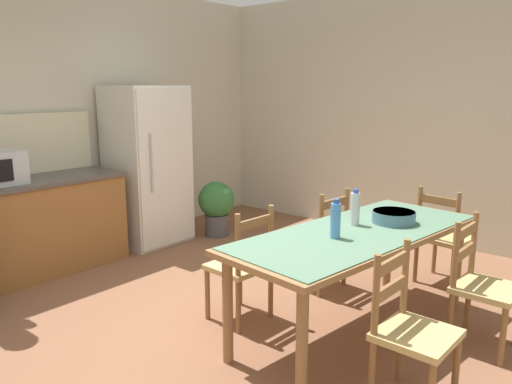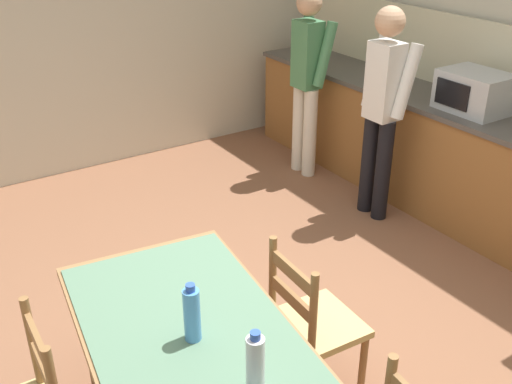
{
  "view_description": "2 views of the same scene",
  "coord_description": "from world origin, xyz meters",
  "px_view_note": "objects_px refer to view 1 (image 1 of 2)",
  "views": [
    {
      "loc": [
        -2.41,
        -2.38,
        1.79
      ],
      "look_at": [
        0.28,
        -0.14,
        1.05
      ],
      "focal_mm": 35.0,
      "sensor_mm": 36.0,
      "label": 1
    },
    {
      "loc": [
        2.19,
        -1.55,
        2.44
      ],
      "look_at": [
        -0.08,
        -0.07,
        1.06
      ],
      "focal_mm": 42.0,
      "sensor_mm": 36.0,
      "label": 2
    }
  ],
  "objects_px": {
    "bottle_near_centre": "(335,220)",
    "chair_side_near_right": "(482,286)",
    "chair_side_far_left": "(242,266)",
    "chair_head_end": "(443,238)",
    "potted_plant": "(216,205)",
    "dining_table": "(357,241)",
    "chair_side_near_left": "(410,331)",
    "chair_side_far_right": "(321,240)",
    "serving_bowl": "(394,216)",
    "refrigerator": "(148,166)",
    "bottle_off_centre": "(355,208)"
  },
  "relations": [
    {
      "from": "chair_side_far_right",
      "to": "chair_head_end",
      "type": "bearing_deg",
      "value": 139.23
    },
    {
      "from": "serving_bowl",
      "to": "chair_side_near_right",
      "type": "bearing_deg",
      "value": -87.99
    },
    {
      "from": "chair_side_near_left",
      "to": "potted_plant",
      "type": "distance_m",
      "value": 3.57
    },
    {
      "from": "serving_bowl",
      "to": "chair_side_near_right",
      "type": "height_order",
      "value": "chair_side_near_right"
    },
    {
      "from": "potted_plant",
      "to": "chair_head_end",
      "type": "bearing_deg",
      "value": -85.28
    },
    {
      "from": "chair_side_far_left",
      "to": "chair_side_near_left",
      "type": "bearing_deg",
      "value": 85.98
    },
    {
      "from": "serving_bowl",
      "to": "chair_head_end",
      "type": "distance_m",
      "value": 1.05
    },
    {
      "from": "refrigerator",
      "to": "chair_side_near_left",
      "type": "height_order",
      "value": "refrigerator"
    },
    {
      "from": "chair_side_near_left",
      "to": "chair_side_near_right",
      "type": "height_order",
      "value": "same"
    },
    {
      "from": "bottle_off_centre",
      "to": "chair_head_end",
      "type": "bearing_deg",
      "value": -11.66
    },
    {
      "from": "chair_side_far_left",
      "to": "chair_head_end",
      "type": "xyz_separation_m",
      "value": [
        1.71,
        -0.92,
        0.0
      ]
    },
    {
      "from": "dining_table",
      "to": "chair_side_near_right",
      "type": "xyz_separation_m",
      "value": [
        0.38,
        -0.76,
        -0.26
      ]
    },
    {
      "from": "dining_table",
      "to": "chair_side_far_left",
      "type": "relative_size",
      "value": 2.4
    },
    {
      "from": "bottle_off_centre",
      "to": "refrigerator",
      "type": "bearing_deg",
      "value": 83.46
    },
    {
      "from": "chair_side_far_right",
      "to": "dining_table",
      "type": "bearing_deg",
      "value": 54.97
    },
    {
      "from": "refrigerator",
      "to": "potted_plant",
      "type": "height_order",
      "value": "refrigerator"
    },
    {
      "from": "dining_table",
      "to": "chair_side_far_left",
      "type": "height_order",
      "value": "chair_side_far_left"
    },
    {
      "from": "serving_bowl",
      "to": "chair_head_end",
      "type": "relative_size",
      "value": 0.35
    },
    {
      "from": "refrigerator",
      "to": "chair_head_end",
      "type": "distance_m",
      "value": 3.25
    },
    {
      "from": "refrigerator",
      "to": "bottle_off_centre",
      "type": "height_order",
      "value": "refrigerator"
    },
    {
      "from": "dining_table",
      "to": "potted_plant",
      "type": "xyz_separation_m",
      "value": [
        1.11,
        2.5,
        -0.31
      ]
    },
    {
      "from": "chair_side_near_right",
      "to": "serving_bowl",
      "type": "bearing_deg",
      "value": 93.19
    },
    {
      "from": "refrigerator",
      "to": "potted_plant",
      "type": "bearing_deg",
      "value": -32.6
    },
    {
      "from": "bottle_off_centre",
      "to": "chair_side_near_right",
      "type": "bearing_deg",
      "value": -72.88
    },
    {
      "from": "bottle_near_centre",
      "to": "chair_side_near_right",
      "type": "distance_m",
      "value": 1.12
    },
    {
      "from": "serving_bowl",
      "to": "chair_side_far_right",
      "type": "relative_size",
      "value": 0.35
    },
    {
      "from": "bottle_off_centre",
      "to": "chair_side_far_left",
      "type": "bearing_deg",
      "value": 126.57
    },
    {
      "from": "bottle_near_centre",
      "to": "bottle_off_centre",
      "type": "height_order",
      "value": "same"
    },
    {
      "from": "bottle_near_centre",
      "to": "chair_side_near_right",
      "type": "height_order",
      "value": "bottle_near_centre"
    },
    {
      "from": "chair_side_far_left",
      "to": "potted_plant",
      "type": "height_order",
      "value": "chair_side_far_left"
    },
    {
      "from": "refrigerator",
      "to": "serving_bowl",
      "type": "distance_m",
      "value": 3.04
    },
    {
      "from": "dining_table",
      "to": "bottle_off_centre",
      "type": "height_order",
      "value": "bottle_off_centre"
    },
    {
      "from": "dining_table",
      "to": "chair_side_near_right",
      "type": "bearing_deg",
      "value": -63.53
    },
    {
      "from": "bottle_off_centre",
      "to": "potted_plant",
      "type": "relative_size",
      "value": 0.4
    },
    {
      "from": "potted_plant",
      "to": "chair_side_near_right",
      "type": "bearing_deg",
      "value": -102.64
    },
    {
      "from": "chair_side_near_right",
      "to": "chair_head_end",
      "type": "relative_size",
      "value": 1.0
    },
    {
      "from": "chair_side_far_right",
      "to": "chair_side_near_right",
      "type": "relative_size",
      "value": 1.0
    },
    {
      "from": "chair_side_far_left",
      "to": "chair_side_far_right",
      "type": "relative_size",
      "value": 1.0
    },
    {
      "from": "bottle_near_centre",
      "to": "chair_head_end",
      "type": "bearing_deg",
      "value": -6.81
    },
    {
      "from": "bottle_off_centre",
      "to": "chair_side_far_right",
      "type": "distance_m",
      "value": 0.85
    },
    {
      "from": "chair_side_near_left",
      "to": "bottle_near_centre",
      "type": "bearing_deg",
      "value": 67.92
    },
    {
      "from": "chair_side_near_right",
      "to": "potted_plant",
      "type": "xyz_separation_m",
      "value": [
        0.73,
        3.27,
        -0.06
      ]
    },
    {
      "from": "bottle_off_centre",
      "to": "potted_plant",
      "type": "xyz_separation_m",
      "value": [
        1.0,
        2.41,
        -0.52
      ]
    },
    {
      "from": "bottle_near_centre",
      "to": "potted_plant",
      "type": "relative_size",
      "value": 0.4
    },
    {
      "from": "dining_table",
      "to": "bottle_near_centre",
      "type": "distance_m",
      "value": 0.33
    },
    {
      "from": "dining_table",
      "to": "chair_side_near_left",
      "type": "distance_m",
      "value": 0.9
    },
    {
      "from": "bottle_near_centre",
      "to": "refrigerator",
      "type": "bearing_deg",
      "value": 76.38
    },
    {
      "from": "chair_side_near_right",
      "to": "refrigerator",
      "type": "bearing_deg",
      "value": 90.23
    },
    {
      "from": "chair_side_near_left",
      "to": "chair_side_near_right",
      "type": "bearing_deg",
      "value": -5.41
    },
    {
      "from": "chair_side_far_left",
      "to": "chair_head_end",
      "type": "height_order",
      "value": "same"
    }
  ]
}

